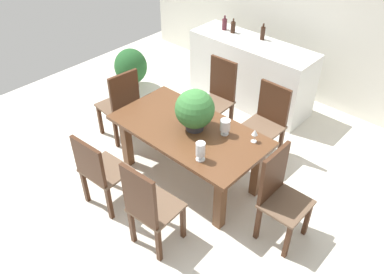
% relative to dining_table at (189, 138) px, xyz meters
% --- Properties ---
extents(ground_plane, '(7.04, 7.04, 0.00)m').
position_rel_dining_table_xyz_m(ground_plane, '(0.00, 0.06, -0.61)').
color(ground_plane, silver).
extents(back_wall, '(6.40, 0.10, 2.60)m').
position_rel_dining_table_xyz_m(back_wall, '(0.00, 2.66, 0.69)').
color(back_wall, silver).
rests_on(back_wall, ground).
extents(dining_table, '(1.75, 0.94, 0.73)m').
position_rel_dining_table_xyz_m(dining_table, '(0.00, 0.00, 0.00)').
color(dining_table, brown).
rests_on(dining_table, ground).
extents(chair_far_right, '(0.46, 0.47, 0.98)m').
position_rel_dining_table_xyz_m(chair_far_right, '(0.40, 0.98, -0.06)').
color(chair_far_right, '#422616').
rests_on(chair_far_right, ground).
extents(chair_far_left, '(0.46, 0.49, 1.04)m').
position_rel_dining_table_xyz_m(chair_far_left, '(-0.40, 0.99, -0.04)').
color(chair_far_left, '#422616').
rests_on(chair_far_left, ground).
extents(chair_near_left, '(0.50, 0.44, 0.94)m').
position_rel_dining_table_xyz_m(chair_near_left, '(-0.39, -0.97, -0.07)').
color(chair_near_left, '#422616').
rests_on(chair_near_left, ground).
extents(chair_near_right, '(0.46, 0.46, 1.06)m').
position_rel_dining_table_xyz_m(chair_near_right, '(0.40, -0.99, -0.03)').
color(chair_near_right, '#422616').
rests_on(chair_near_right, ground).
extents(chair_foot_end, '(0.41, 0.46, 1.03)m').
position_rel_dining_table_xyz_m(chair_foot_end, '(1.19, -0.00, -0.04)').
color(chair_foot_end, '#422616').
rests_on(chair_foot_end, ground).
extents(chair_head_end, '(0.51, 0.49, 1.03)m').
position_rel_dining_table_xyz_m(chair_head_end, '(-1.18, -0.01, -0.04)').
color(chair_head_end, '#422616').
rests_on(chair_head_end, ground).
extents(flower_centerpiece, '(0.43, 0.43, 0.47)m').
position_rel_dining_table_xyz_m(flower_centerpiece, '(0.05, 0.05, 0.38)').
color(flower_centerpiece, '#333338').
rests_on(flower_centerpiece, dining_table).
extents(crystal_vase_left, '(0.10, 0.10, 0.21)m').
position_rel_dining_table_xyz_m(crystal_vase_left, '(0.44, -0.30, 0.25)').
color(crystal_vase_left, silver).
rests_on(crystal_vase_left, dining_table).
extents(crystal_vase_center_near, '(0.11, 0.11, 0.18)m').
position_rel_dining_table_xyz_m(crystal_vase_center_near, '(0.35, 0.19, 0.24)').
color(crystal_vase_center_near, silver).
rests_on(crystal_vase_center_near, dining_table).
extents(wine_glass, '(0.07, 0.07, 0.15)m').
position_rel_dining_table_xyz_m(wine_glass, '(0.66, 0.30, 0.24)').
color(wine_glass, silver).
rests_on(wine_glass, dining_table).
extents(kitchen_counter, '(1.90, 0.61, 0.98)m').
position_rel_dining_table_xyz_m(kitchen_counter, '(-0.52, 1.90, -0.12)').
color(kitchen_counter, silver).
rests_on(kitchen_counter, ground).
extents(wine_bottle_green, '(0.08, 0.08, 0.21)m').
position_rel_dining_table_xyz_m(wine_bottle_green, '(-1.11, 1.98, 0.46)').
color(wine_bottle_green, '#511E28').
rests_on(wine_bottle_green, kitchen_counter).
extents(wine_bottle_clear, '(0.07, 0.07, 0.24)m').
position_rel_dining_table_xyz_m(wine_bottle_clear, '(-0.48, 2.06, 0.47)').
color(wine_bottle_clear, black).
rests_on(wine_bottle_clear, kitchen_counter).
extents(wine_bottle_tall, '(0.07, 0.07, 0.21)m').
position_rel_dining_table_xyz_m(wine_bottle_tall, '(-0.94, 1.97, 0.46)').
color(wine_bottle_tall, black).
rests_on(wine_bottle_tall, kitchen_counter).
extents(potted_plant_floor, '(0.52, 0.52, 0.66)m').
position_rel_dining_table_xyz_m(potted_plant_floor, '(-2.17, 0.96, -0.25)').
color(potted_plant_floor, '#9E9384').
rests_on(potted_plant_floor, ground).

